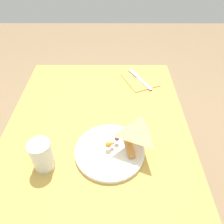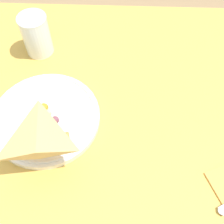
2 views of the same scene
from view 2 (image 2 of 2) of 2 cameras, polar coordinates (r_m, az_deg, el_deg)
ground_plane at (r=1.33m, az=-1.22°, el=-15.74°), size 6.00×6.00×0.00m
dining_table at (r=0.77m, az=-2.02°, el=-3.13°), size 0.94×0.72×0.72m
plate_pizza at (r=0.65m, az=-13.34°, el=-1.13°), size 0.24×0.24×0.05m
milk_glass at (r=0.77m, az=-15.08°, el=14.67°), size 0.07×0.07×0.11m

